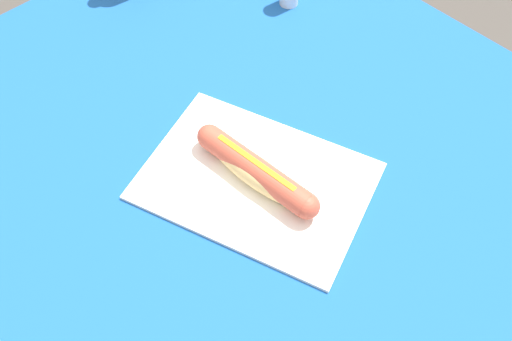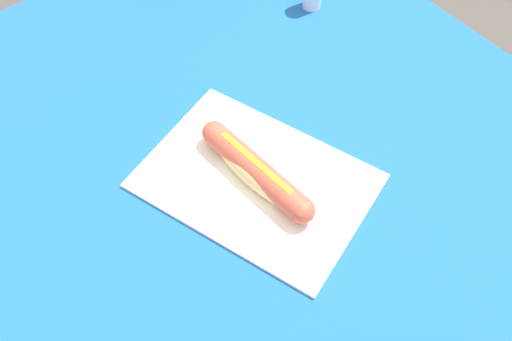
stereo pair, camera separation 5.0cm
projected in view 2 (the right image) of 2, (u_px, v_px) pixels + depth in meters
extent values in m
plane|color=#47423D|center=(270.00, 338.00, 1.46)|extent=(6.00, 6.00, 0.00)
cylinder|color=brown|center=(0.00, 209.00, 1.28)|extent=(0.07, 0.07, 0.70)
cylinder|color=brown|center=(265.00, 64.00, 1.55)|extent=(0.07, 0.07, 0.70)
cube|color=brown|center=(279.00, 180.00, 0.88)|extent=(1.18, 0.92, 0.03)
cube|color=#19519E|center=(279.00, 174.00, 0.86)|extent=(1.24, 0.98, 0.00)
cube|color=white|center=(256.00, 181.00, 0.85)|extent=(0.39, 0.33, 0.01)
ellipsoid|color=#E5BC75|center=(256.00, 172.00, 0.83)|extent=(0.18, 0.06, 0.04)
cylinder|color=#BC4C38|center=(256.00, 170.00, 0.83)|extent=(0.19, 0.06, 0.04)
sphere|color=#BC4C38|center=(302.00, 210.00, 0.79)|extent=(0.04, 0.04, 0.04)
sphere|color=#BC4C38|center=(214.00, 133.00, 0.87)|extent=(0.04, 0.04, 0.04)
cube|color=yellow|center=(256.00, 163.00, 0.81)|extent=(0.14, 0.02, 0.00)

